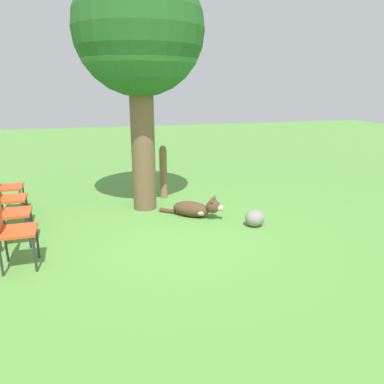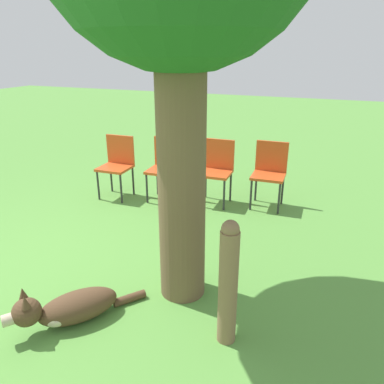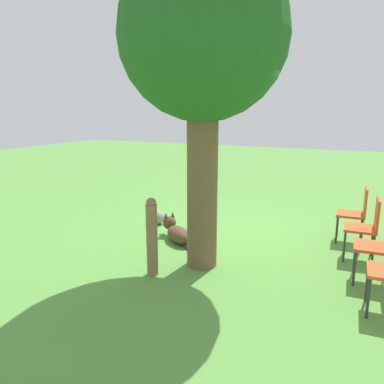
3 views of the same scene
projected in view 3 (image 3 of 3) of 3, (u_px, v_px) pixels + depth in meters
name	position (u px, v px, depth m)	size (l,w,h in m)	color
ground_plane	(221.00, 237.00, 6.18)	(30.00, 30.00, 0.00)	#56933D
oak_tree	(203.00, 41.00, 4.49)	(2.07, 2.07, 3.98)	brown
dog	(177.00, 232.00, 6.00)	(0.95, 0.78, 0.40)	#513823
fence_post	(152.00, 236.00, 4.70)	(0.14, 0.14, 1.01)	#846647
red_chair_0	(357.00, 210.00, 5.86)	(0.43, 0.45, 0.90)	#D14C1E
red_chair_1	(367.00, 224.00, 5.16)	(0.43, 0.45, 0.90)	#D14C1E
red_chair_2	(381.00, 242.00, 4.46)	(0.43, 0.45, 0.90)	#D14C1E
garden_rock	(156.00, 217.00, 6.89)	(0.30, 0.29, 0.25)	gray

